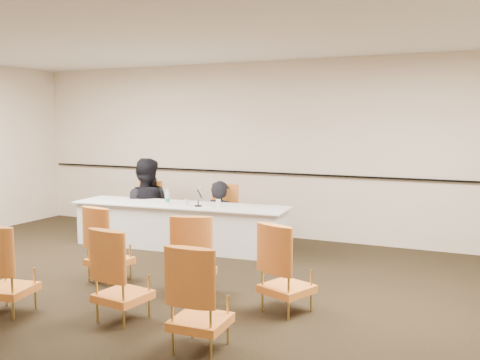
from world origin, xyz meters
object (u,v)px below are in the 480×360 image
panel_table (180,226)px  aud_chair_back_left (8,268)px  microphone (198,197)px  aud_chair_back_mid (123,274)px  aud_chair_back_right (201,296)px  panelist_main (221,229)px  panelist_second (145,213)px  drinking_glass (186,202)px  panelist_second_chair (145,209)px  coffee_cup (218,203)px  aud_chair_front_mid (195,255)px  panelist_main_chair (221,214)px  water_bottle (167,197)px  aud_chair_front_right (287,267)px  aud_chair_front_left (109,243)px

panel_table → aud_chair_back_left: (-0.11, -3.24, 0.13)m
microphone → aud_chair_back_mid: size_ratio=0.32×
microphone → aud_chair_back_right: microphone is taller
panelist_main → aud_chair_back_mid: bearing=112.0°
panelist_second → aud_chair_back_mid: bearing=98.5°
panelist_second → drinking_glass: 1.31m
panelist_main → aud_chair_back_left: 3.85m
panel_table → aud_chair_back_mid: aud_chair_back_mid is taller
panelist_second → panelist_second_chair: panelist_second is taller
coffee_cup → aud_chair_front_mid: 2.03m
panelist_main → panelist_main_chair: 0.25m
panelist_second_chair → aud_chair_back_right: bearing=-54.1°
drinking_glass → coffee_cup: size_ratio=0.82×
panel_table → water_bottle: size_ratio=14.32×
panelist_main_chair → panelist_main: bearing=0.0°
panel_table → panelist_main: (0.44, 0.56, -0.12)m
panel_table → aud_chair_front_right: (2.50, -2.00, 0.13)m
panelist_main_chair → drinking_glass: size_ratio=9.50×
panelist_second_chair → coffee_cup: panelist_second_chair is taller
panelist_main → aud_chair_back_right: panelist_main is taller
coffee_cup → aud_chair_front_right: (1.80, -1.96, -0.28)m
panelist_main_chair → aud_chair_front_left: same height
coffee_cup → aud_chair_front_mid: size_ratio=0.13×
aud_chair_back_right → aud_chair_back_mid: bearing=162.3°
panelist_main → aud_chair_front_right: 3.30m
panelist_second_chair → aud_chair_back_mid: same height
panelist_main_chair → coffee_cup: 0.72m
panelist_second → aud_chair_back_right: bearing=107.4°
panelist_main_chair → aud_chair_front_mid: 2.67m
drinking_glass → microphone: bearing=-4.2°
panel_table → coffee_cup: size_ratio=28.63×
panelist_main_chair → aud_chair_back_right: 4.12m
drinking_glass → aud_chair_back_right: 3.67m
aud_chair_front_left → aud_chair_front_mid: bearing=8.0°
panelist_second → aud_chair_back_left: bearing=80.1°
drinking_glass → aud_chair_front_left: bearing=-92.0°
aud_chair_back_right → panelist_main: bearing=111.7°
water_bottle → drinking_glass: water_bottle is taller
panelist_main_chair → microphone: 0.77m
microphone → aud_chair_back_mid: bearing=-88.6°
microphone → panelist_second_chair: bearing=144.9°
panel_table → aud_chair_back_left: size_ratio=3.65×
aud_chair_back_mid → panelist_main: bearing=108.2°
aud_chair_front_mid → aud_chair_back_mid: (-0.27, -0.97, 0.00)m
panel_table → panelist_main: bearing=47.9°
panelist_main_chair → coffee_cup: bearing=-70.5°
panelist_main → aud_chair_back_right: 4.12m
panelist_main_chair → aud_chair_back_left: size_ratio=1.00×
panelist_main → panelist_second: 1.42m
panelist_second → coffee_cup: panelist_second is taller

